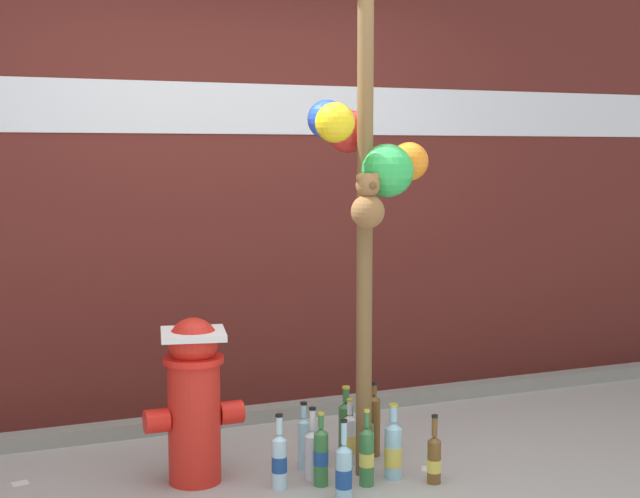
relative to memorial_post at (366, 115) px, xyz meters
The scene contains 19 objects.
building_wall 1.46m from the memorial_post, 99.77° to the left, with size 10.00×0.21×3.89m.
curb_strip 1.95m from the memorial_post, 103.63° to the left, with size 8.00×0.12×0.08m, color gray.
memorial_post is the anchor object (origin of this frame).
fire_hydrant 1.51m from the memorial_post, 165.04° to the left, with size 0.46×0.35×0.77m.
bottle_0 1.58m from the memorial_post, 146.08° to the left, with size 0.06×0.06×0.33m.
bottle_1 1.57m from the memorial_post, 165.33° to the right, with size 0.07×0.07×0.34m.
bottle_2 1.58m from the memorial_post, 59.86° to the left, with size 0.06×0.06×0.29m.
bottle_3 1.56m from the memorial_post, 48.13° to the right, with size 0.08×0.08×0.36m.
bottle_4 1.58m from the memorial_post, behind, with size 0.07×0.07×0.34m.
bottle_5 1.62m from the memorial_post, behind, with size 0.07×0.07×0.35m.
bottle_6 1.61m from the memorial_post, 44.38° to the right, with size 0.07×0.07×0.32m.
bottle_7 1.55m from the memorial_post, 54.85° to the left, with size 0.07×0.07×0.38m.
bottle_8 1.56m from the memorial_post, 102.55° to the left, with size 0.07×0.07×0.34m.
bottle_9 1.60m from the memorial_post, 131.81° to the right, with size 0.07×0.07×0.35m.
bottle_10 1.56m from the memorial_post, 111.80° to the right, with size 0.07×0.07×0.36m.
bottle_11 1.55m from the memorial_post, 86.91° to the left, with size 0.07×0.07×0.36m.
litter_0 2.32m from the memorial_post, 162.09° to the left, with size 0.07×0.06×0.01m, color silver.
litter_1 1.89m from the memorial_post, 133.33° to the left, with size 0.08×0.09×0.01m, color silver.
litter_2 1.72m from the memorial_post, 12.51° to the right, with size 0.09×0.08×0.01m, color silver.
Camera 1 is at (-1.59, -3.42, 1.52)m, focal length 51.72 mm.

